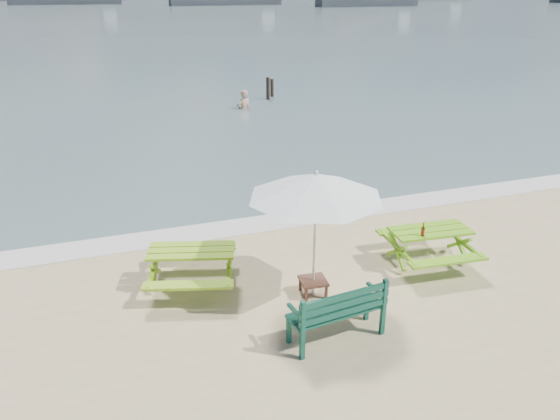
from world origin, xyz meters
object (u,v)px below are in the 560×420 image
object	(u,v)px
picnic_table_right	(429,247)
swimmer	(244,111)
beer_bottle	(423,232)
park_bench	(336,322)
patio_umbrella	(316,186)
side_table	(313,287)
picnic_table_left	(192,268)

from	to	relation	value
picnic_table_right	swimmer	distance (m)	14.94
beer_bottle	swimmer	world-z (taller)	beer_bottle
park_bench	swimmer	distance (m)	16.90
patio_umbrella	beer_bottle	xyz separation A→B (m)	(2.29, 0.14, -1.26)
picnic_table_right	patio_umbrella	world-z (taller)	patio_umbrella
park_bench	side_table	size ratio (longest dim) A/B	3.14
picnic_table_left	beer_bottle	xyz separation A→B (m)	(4.26, -0.89, 0.47)
side_table	beer_bottle	bearing A→B (deg)	3.47
picnic_table_left	beer_bottle	distance (m)	4.38
picnic_table_left	park_bench	distance (m)	2.96
picnic_table_left	picnic_table_right	xyz separation A→B (m)	(4.58, -0.70, -0.00)
park_bench	beer_bottle	bearing A→B (deg)	30.65
picnic_table_left	side_table	size ratio (longest dim) A/B	4.13
picnic_table_right	swimmer	xyz separation A→B (m)	(0.45, 14.93, -0.48)
picnic_table_left	side_table	distance (m)	2.23
picnic_table_left	swimmer	size ratio (longest dim) A/B	1.11
swimmer	beer_bottle	bearing A→B (deg)	-92.91
picnic_table_right	park_bench	xyz separation A→B (m)	(-2.77, -1.65, -0.06)
park_bench	swimmer	xyz separation A→B (m)	(3.22, 16.58, -0.42)
park_bench	side_table	bearing A→B (deg)	82.98
picnic_table_right	park_bench	distance (m)	3.23
swimmer	park_bench	bearing A→B (deg)	-101.00
side_table	swimmer	size ratio (longest dim) A/B	0.27
patio_umbrella	beer_bottle	size ratio (longest dim) A/B	9.48
picnic_table_left	beer_bottle	size ratio (longest dim) A/B	7.82
picnic_table_left	side_table	world-z (taller)	picnic_table_left
picnic_table_right	beer_bottle	distance (m)	0.60
park_bench	side_table	xyz separation A→B (m)	(0.16, 1.31, -0.14)
picnic_table_left	picnic_table_right	size ratio (longest dim) A/B	1.13
picnic_table_left	picnic_table_right	distance (m)	4.63
park_bench	beer_bottle	size ratio (longest dim) A/B	5.96
side_table	park_bench	bearing A→B (deg)	-97.02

